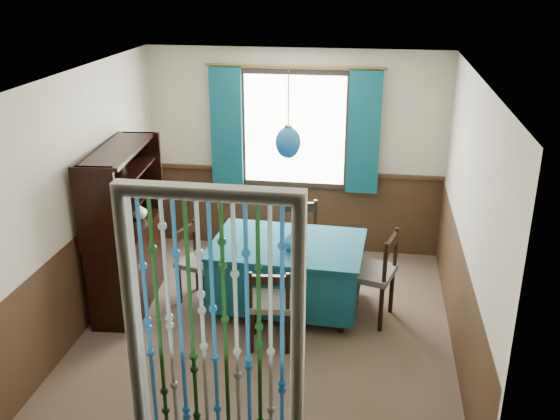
% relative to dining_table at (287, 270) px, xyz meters
% --- Properties ---
extents(floor, '(4.00, 4.00, 0.00)m').
position_rel_dining_table_xyz_m(floor, '(-0.13, -0.47, -0.43)').
color(floor, brown).
rests_on(floor, ground).
extents(ceiling, '(4.00, 4.00, 0.00)m').
position_rel_dining_table_xyz_m(ceiling, '(-0.13, -0.47, 2.07)').
color(ceiling, silver).
rests_on(ceiling, ground).
extents(wall_back, '(3.60, 0.00, 3.60)m').
position_rel_dining_table_xyz_m(wall_back, '(-0.13, 1.53, 0.82)').
color(wall_back, beige).
rests_on(wall_back, ground).
extents(wall_front, '(3.60, 0.00, 3.60)m').
position_rel_dining_table_xyz_m(wall_front, '(-0.13, -2.47, 0.82)').
color(wall_front, beige).
rests_on(wall_front, ground).
extents(wall_left, '(0.00, 4.00, 4.00)m').
position_rel_dining_table_xyz_m(wall_left, '(-1.93, -0.47, 0.82)').
color(wall_left, beige).
rests_on(wall_left, ground).
extents(wall_right, '(0.00, 4.00, 4.00)m').
position_rel_dining_table_xyz_m(wall_right, '(1.67, -0.47, 0.82)').
color(wall_right, beige).
rests_on(wall_right, ground).
extents(wainscot_back, '(3.60, 0.00, 3.60)m').
position_rel_dining_table_xyz_m(wainscot_back, '(-0.13, 1.51, 0.07)').
color(wainscot_back, '#3A2516').
rests_on(wainscot_back, ground).
extents(wainscot_left, '(0.00, 4.00, 4.00)m').
position_rel_dining_table_xyz_m(wainscot_left, '(-1.92, -0.47, 0.07)').
color(wainscot_left, '#3A2516').
rests_on(wainscot_left, ground).
extents(wainscot_right, '(0.00, 4.00, 4.00)m').
position_rel_dining_table_xyz_m(wainscot_right, '(1.65, -0.47, 0.07)').
color(wainscot_right, '#3A2516').
rests_on(wainscot_right, ground).
extents(window, '(1.32, 0.12, 1.42)m').
position_rel_dining_table_xyz_m(window, '(-0.13, 1.48, 1.12)').
color(window, black).
rests_on(window, wall_back).
extents(doorway, '(1.16, 0.12, 2.18)m').
position_rel_dining_table_xyz_m(doorway, '(-0.13, -2.41, 0.62)').
color(doorway, silver).
rests_on(doorway, ground).
extents(dining_table, '(1.58, 1.13, 0.74)m').
position_rel_dining_table_xyz_m(dining_table, '(0.00, 0.00, 0.00)').
color(dining_table, '#0F4352').
rests_on(dining_table, floor).
extents(chair_near, '(0.45, 0.44, 0.84)m').
position_rel_dining_table_xyz_m(chair_near, '(-0.06, -0.73, 0.02)').
color(chair_near, black).
rests_on(chair_near, floor).
extents(chair_far, '(0.52, 0.51, 0.92)m').
position_rel_dining_table_xyz_m(chair_far, '(0.04, 0.63, 0.06)').
color(chair_far, black).
rests_on(chair_far, floor).
extents(chair_left, '(0.50, 0.51, 0.84)m').
position_rel_dining_table_xyz_m(chair_left, '(-0.97, 0.03, 0.02)').
color(chair_left, black).
rests_on(chair_left, floor).
extents(chair_right, '(0.56, 0.58, 0.95)m').
position_rel_dining_table_xyz_m(chair_right, '(0.88, -0.09, 0.08)').
color(chair_right, black).
rests_on(chair_right, floor).
extents(sideboard, '(0.56, 1.34, 1.70)m').
position_rel_dining_table_xyz_m(sideboard, '(-1.68, -0.12, 0.16)').
color(sideboard, black).
rests_on(sideboard, floor).
extents(pendant_lamp, '(0.25, 0.25, 0.86)m').
position_rel_dining_table_xyz_m(pendant_lamp, '(-0.00, -0.00, 1.37)').
color(pendant_lamp, olive).
rests_on(pendant_lamp, ceiling).
extents(vase_table, '(0.19, 0.19, 0.19)m').
position_rel_dining_table_xyz_m(vase_table, '(0.07, -0.14, 0.40)').
color(vase_table, '#175A9F').
rests_on(vase_table, dining_table).
extents(bowl_shelf, '(0.29, 0.29, 0.06)m').
position_rel_dining_table_xyz_m(bowl_shelf, '(-1.62, -0.34, 0.76)').
color(bowl_shelf, beige).
rests_on(bowl_shelf, sideboard).
extents(vase_sideboard, '(0.22, 0.22, 0.20)m').
position_rel_dining_table_xyz_m(vase_sideboard, '(-1.62, 0.15, 0.52)').
color(vase_sideboard, beige).
rests_on(vase_sideboard, sideboard).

